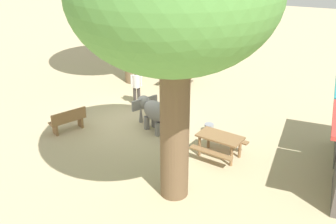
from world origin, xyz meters
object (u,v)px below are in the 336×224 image
Objects in this scene: elephant at (153,111)px; picnic_table_near at (220,141)px; wooden_bench at (68,120)px; person_handler at (136,84)px; feed_bucket at (209,128)px; picnic_table_far at (178,73)px.

picnic_table_near is at bearing -170.15° from elephant.
wooden_bench is (1.37, -2.92, -0.30)m from elephant.
feed_bucket is at bearing 28.65° from person_handler.
feed_bucket is (4.33, 2.94, -0.43)m from picnic_table_far.
picnic_table_far is (-4.94, -0.88, -0.19)m from elephant.
person_handler reaches higher than feed_bucket.
picnic_table_far is at bearing 134.69° from picnic_table_near.
elephant is 1.19× the size of wooden_bench.
elephant is 2.23m from feed_bucket.
person_handler reaches higher than picnic_table_far.
elephant is at bearing -1.33° from person_handler.
person_handler is at bearing 159.25° from picnic_table_near.
wooden_bench reaches higher than picnic_table_near.
wooden_bench reaches higher than picnic_table_far.
feed_bucket is (-1.97, 4.98, -0.31)m from wooden_bench.
wooden_bench is (3.29, -1.28, -0.48)m from person_handler.
elephant is 5.02m from picnic_table_far.
elephant is at bearing -35.91° from wooden_bench.
wooden_bench is at bearing 54.57° from elephant.
person_handler is at bearing 7.67° from wooden_bench.
wooden_bench is 6.63m from picnic_table_far.
picnic_table_near is at bearing 38.31° from picnic_table_far.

